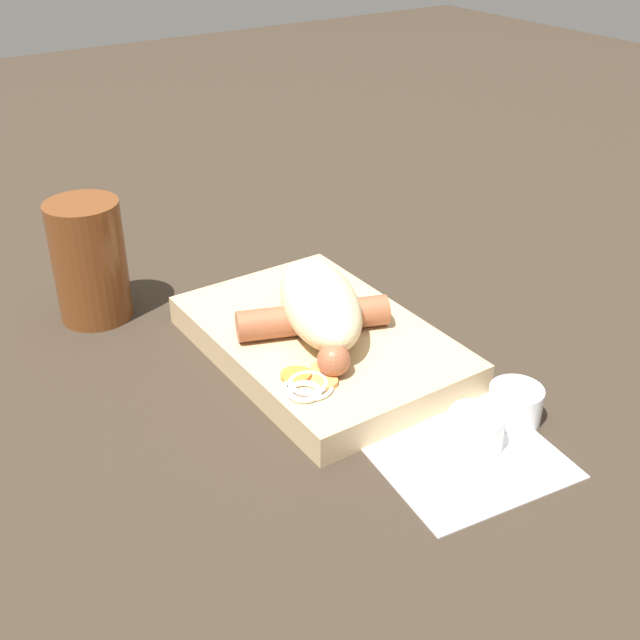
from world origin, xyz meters
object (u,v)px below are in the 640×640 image
object	(u,v)px
bread_roll	(318,303)
food_tray	(320,342)
sausage	(315,319)
condiment_cup_far	(515,406)
drink_glass	(90,261)
condiment_cup_near	(475,433)

from	to	relation	value
bread_roll	food_tray	bearing A→B (deg)	-135.34
food_tray	sausage	distance (m)	0.03
food_tray	bread_roll	size ratio (longest dim) A/B	1.65
bread_roll	condiment_cup_far	world-z (taller)	bread_roll
drink_glass	bread_roll	bearing A→B (deg)	-142.32
bread_roll	sausage	size ratio (longest dim) A/B	1.03
sausage	condiment_cup_far	size ratio (longest dim) A/B	3.58
condiment_cup_far	bread_roll	bearing A→B (deg)	24.35
food_tray	condiment_cup_far	bearing A→B (deg)	-155.85
drink_glass	sausage	bearing A→B (deg)	-144.06
condiment_cup_far	drink_glass	bearing A→B (deg)	31.74
sausage	condiment_cup_near	bearing A→B (deg)	-169.41
condiment_cup_far	condiment_cup_near	bearing A→B (deg)	98.13
bread_roll	drink_glass	bearing A→B (deg)	37.68
bread_roll	sausage	world-z (taller)	bread_roll
condiment_cup_near	food_tray	bearing A→B (deg)	8.13
bread_roll	drink_glass	world-z (taller)	drink_glass
bread_roll	condiment_cup_near	distance (m)	0.19
bread_roll	condiment_cup_near	xyz separation A→B (m)	(-0.19, -0.03, -0.04)
sausage	condiment_cup_near	size ratio (longest dim) A/B	3.58
condiment_cup_near	condiment_cup_far	bearing A→B (deg)	-81.87
condiment_cup_near	sausage	bearing A→B (deg)	10.59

